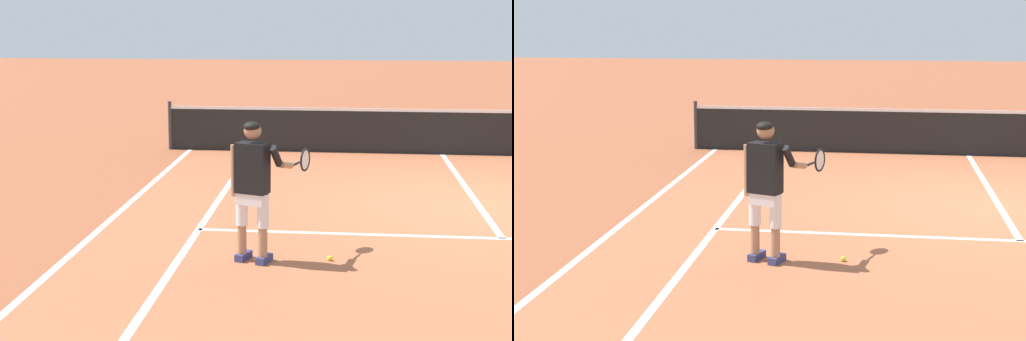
{
  "view_description": "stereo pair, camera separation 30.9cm",
  "coord_description": "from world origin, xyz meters",
  "views": [
    {
      "loc": [
        -2.18,
        -12.03,
        2.93
      ],
      "look_at": [
        -3.21,
        -2.8,
        1.05
      ],
      "focal_mm": 54.04,
      "sensor_mm": 36.0,
      "label": 1
    },
    {
      "loc": [
        -1.87,
        -11.99,
        2.93
      ],
      "look_at": [
        -3.21,
        -2.8,
        1.05
      ],
      "focal_mm": 54.04,
      "sensor_mm": 36.0,
      "label": 2
    }
  ],
  "objects": [
    {
      "name": "ground_plane",
      "position": [
        0.0,
        0.0,
        0.0
      ],
      "size": [
        80.0,
        80.0,
        0.0
      ],
      "primitive_type": "plane",
      "color": "#9E5133"
    },
    {
      "name": "court_inner_surface",
      "position": [
        0.0,
        -0.7,
        0.0
      ],
      "size": [
        10.98,
        10.9,
        0.0
      ],
      "primitive_type": "cube",
      "color": "#B2603D",
      "rests_on": "ground"
    },
    {
      "name": "line_service",
      "position": [
        0.0,
        -1.85,
        0.0
      ],
      "size": [
        8.23,
        0.1,
        0.01
      ],
      "primitive_type": "cube",
      "color": "white",
      "rests_on": "ground"
    },
    {
      "name": "line_centre_service",
      "position": [
        0.0,
        1.35,
        0.0
      ],
      "size": [
        0.1,
        6.4,
        0.01
      ],
      "primitive_type": "cube",
      "color": "white",
      "rests_on": "ground"
    },
    {
      "name": "line_singles_left",
      "position": [
        -4.12,
        -0.7,
        0.0
      ],
      "size": [
        0.1,
        10.5,
        0.01
      ],
      "primitive_type": "cube",
      "color": "white",
      "rests_on": "ground"
    },
    {
      "name": "line_doubles_left",
      "position": [
        -5.49,
        -0.7,
        0.0
      ],
      "size": [
        0.1,
        10.5,
        0.01
      ],
      "primitive_type": "cube",
      "color": "white",
      "rests_on": "ground"
    },
    {
      "name": "tennis_net",
      "position": [
        0.0,
        4.55,
        0.5
      ],
      "size": [
        11.96,
        0.08,
        1.07
      ],
      "color": "#333338",
      "rests_on": "ground"
    },
    {
      "name": "tennis_player",
      "position": [
        -3.19,
        -3.17,
        0.99
      ],
      "size": [
        0.92,
        1.01,
        1.71
      ],
      "color": "navy",
      "rests_on": "ground"
    },
    {
      "name": "tennis_ball_near_feet",
      "position": [
        -2.28,
        -3.04,
        0.03
      ],
      "size": [
        0.07,
        0.07,
        0.07
      ],
      "primitive_type": "sphere",
      "color": "#CCE02D",
      "rests_on": "ground"
    }
  ]
}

